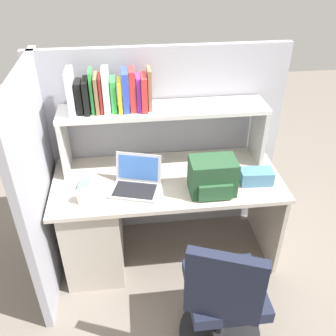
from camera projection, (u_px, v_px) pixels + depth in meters
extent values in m
plane|color=slate|center=(167.00, 251.00, 3.04)|extent=(8.00, 8.00, 0.00)
cube|color=beige|center=(167.00, 180.00, 2.64)|extent=(1.60, 0.70, 0.03)
cube|color=#B6AD9F|center=(94.00, 225.00, 2.79)|extent=(0.40, 0.64, 0.70)
cube|color=#B6AD9F|center=(266.00, 211.00, 2.92)|extent=(0.03, 0.64, 0.70)
cube|color=#9E9EA8|center=(161.00, 146.00, 2.92)|extent=(1.84, 0.05, 1.55)
cube|color=#9E9EA8|center=(41.00, 186.00, 2.48)|extent=(0.05, 1.06, 1.55)
cube|color=beige|center=(64.00, 144.00, 2.61)|extent=(0.03, 0.28, 0.42)
cube|color=beige|center=(258.00, 133.00, 2.75)|extent=(0.03, 0.28, 0.42)
cube|color=silver|center=(164.00, 110.00, 2.56)|extent=(1.44, 0.28, 0.03)
cube|color=white|center=(71.00, 92.00, 2.40)|extent=(0.04, 0.18, 0.29)
cube|color=black|center=(79.00, 97.00, 2.44)|extent=(0.04, 0.13, 0.21)
cube|color=black|center=(86.00, 96.00, 2.44)|extent=(0.04, 0.17, 0.22)
cube|color=green|center=(92.00, 91.00, 2.43)|extent=(0.02, 0.14, 0.28)
cube|color=olive|center=(97.00, 93.00, 2.44)|extent=(0.02, 0.17, 0.24)
cube|color=red|center=(101.00, 94.00, 2.44)|extent=(0.02, 0.14, 0.24)
cube|color=white|center=(106.00, 90.00, 2.43)|extent=(0.04, 0.17, 0.28)
cube|color=green|center=(113.00, 95.00, 2.46)|extent=(0.03, 0.14, 0.22)
cube|color=yellow|center=(120.00, 95.00, 2.46)|extent=(0.03, 0.16, 0.21)
cube|color=blue|center=(125.00, 90.00, 2.45)|extent=(0.04, 0.17, 0.27)
cube|color=red|center=(132.00, 90.00, 2.46)|extent=(0.04, 0.15, 0.27)
cube|color=purple|center=(138.00, 93.00, 2.47)|extent=(0.03, 0.13, 0.23)
cube|color=red|center=(144.00, 92.00, 2.47)|extent=(0.04, 0.17, 0.24)
cube|color=olive|center=(149.00, 89.00, 2.47)|extent=(0.02, 0.14, 0.28)
cube|color=#B7BABF|center=(135.00, 190.00, 2.50)|extent=(0.36, 0.30, 0.02)
cube|color=black|center=(135.00, 190.00, 2.48)|extent=(0.31, 0.24, 0.00)
cube|color=#B7BABF|center=(138.00, 167.00, 2.53)|extent=(0.31, 0.14, 0.20)
cube|color=#3F72CC|center=(138.00, 168.00, 2.53)|extent=(0.27, 0.11, 0.16)
cube|color=#264C2D|center=(212.00, 176.00, 2.45)|extent=(0.30, 0.20, 0.24)
cube|color=#2B5734|center=(215.00, 192.00, 2.39)|extent=(0.22, 0.04, 0.11)
cube|color=#7299C6|center=(84.00, 184.00, 2.55)|extent=(0.08, 0.11, 0.03)
cylinder|color=white|center=(83.00, 196.00, 2.39)|extent=(0.08, 0.08, 0.09)
cube|color=teal|center=(256.00, 177.00, 2.56)|extent=(0.23, 0.13, 0.10)
cylinder|color=black|center=(219.00, 332.00, 2.42)|extent=(0.52, 0.52, 0.04)
cylinder|color=#262628|center=(222.00, 311.00, 2.30)|extent=(0.05, 0.05, 0.41)
cube|color=#1E2338|center=(225.00, 289.00, 2.19)|extent=(0.44, 0.44, 0.08)
cube|color=#1E2338|center=(224.00, 287.00, 1.88)|extent=(0.39, 0.20, 0.44)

